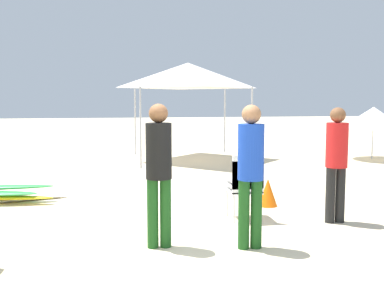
% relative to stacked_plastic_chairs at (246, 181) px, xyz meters
% --- Properties ---
extents(ground, '(80.00, 80.00, 0.00)m').
position_rel_stacked_plastic_chairs_xyz_m(ground, '(-1.46, -1.45, -0.60)').
color(ground, beige).
extents(stacked_plastic_chairs, '(0.48, 0.48, 1.02)m').
position_rel_stacked_plastic_chairs_xyz_m(stacked_plastic_chairs, '(0.00, 0.00, 0.00)').
color(stacked_plastic_chairs, white).
rests_on(stacked_plastic_chairs, ground).
extents(lifeguard_near_left, '(0.32, 0.32, 1.79)m').
position_rel_stacked_plastic_chairs_xyz_m(lifeguard_near_left, '(-1.42, -1.03, 0.43)').
color(lifeguard_near_left, '#194C19').
rests_on(lifeguard_near_left, ground).
extents(lifeguard_near_center, '(0.32, 0.32, 1.78)m').
position_rel_stacked_plastic_chairs_xyz_m(lifeguard_near_center, '(-0.32, -1.26, 0.43)').
color(lifeguard_near_center, '#194C19').
rests_on(lifeguard_near_center, ground).
extents(lifeguard_far_right, '(0.32, 0.32, 1.73)m').
position_rel_stacked_plastic_chairs_xyz_m(lifeguard_far_right, '(1.29, -0.35, 0.39)').
color(lifeguard_far_right, black).
rests_on(lifeguard_far_right, ground).
extents(popup_canopy, '(3.11, 3.11, 2.93)m').
position_rel_stacked_plastic_chairs_xyz_m(popup_canopy, '(0.26, 6.95, 1.95)').
color(popup_canopy, '#B2B2B7').
rests_on(popup_canopy, ground).
extents(beach_umbrella_left, '(1.85, 1.85, 1.61)m').
position_rel_stacked_plastic_chairs_xyz_m(beach_umbrella_left, '(5.85, 6.03, 0.69)').
color(beach_umbrella_left, beige).
rests_on(beach_umbrella_left, ground).
extents(traffic_cone_near, '(0.34, 0.34, 0.48)m').
position_rel_stacked_plastic_chairs_xyz_m(traffic_cone_near, '(0.65, 0.81, -0.36)').
color(traffic_cone_near, orange).
rests_on(traffic_cone_near, ground).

